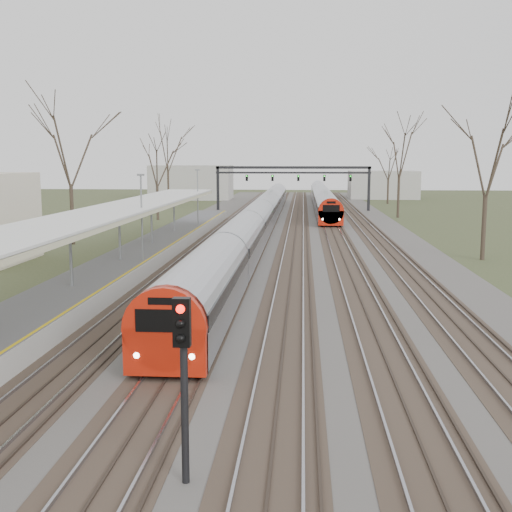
{
  "coord_description": "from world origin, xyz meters",
  "views": [
    {
      "loc": [
        1.65,
        -2.6,
        6.8
      ],
      "look_at": [
        -0.71,
        29.59,
        2.0
      ],
      "focal_mm": 45.0,
      "sensor_mm": 36.0,
      "label": 1
    }
  ],
  "objects": [
    {
      "name": "track_bed",
      "position": [
        0.26,
        55.0,
        0.06
      ],
      "size": [
        24.0,
        160.0,
        0.22
      ],
      "color": "#474442",
      "rests_on": "ground"
    },
    {
      "name": "platform",
      "position": [
        -9.05,
        37.5,
        0.5
      ],
      "size": [
        3.5,
        69.0,
        1.0
      ],
      "primitive_type": "cube",
      "color": "#9E9B93",
      "rests_on": "ground"
    },
    {
      "name": "canopy",
      "position": [
        -9.05,
        32.99,
        3.93
      ],
      "size": [
        4.1,
        50.0,
        3.11
      ],
      "color": "slate",
      "rests_on": "platform"
    },
    {
      "name": "signal_gantry",
      "position": [
        0.29,
        84.99,
        4.91
      ],
      "size": [
        21.0,
        0.59,
        6.08
      ],
      "color": "black",
      "rests_on": "ground"
    },
    {
      "name": "tree_west_far",
      "position": [
        -17.0,
        48.0,
        8.02
      ],
      "size": [
        5.5,
        5.5,
        11.33
      ],
      "color": "#2D231C",
      "rests_on": "ground"
    },
    {
      "name": "tree_east_far",
      "position": [
        14.0,
        42.0,
        7.29
      ],
      "size": [
        5.0,
        5.0,
        10.3
      ],
      "color": "#2D231C",
      "rests_on": "ground"
    },
    {
      "name": "train_near",
      "position": [
        -2.5,
        60.79,
        1.48
      ],
      "size": [
        2.62,
        90.21,
        3.05
      ],
      "color": "#A3A5AC",
      "rests_on": "ground"
    },
    {
      "name": "train_far",
      "position": [
        4.5,
        92.23,
        1.48
      ],
      "size": [
        2.62,
        60.21,
        3.05
      ],
      "color": "#A3A5AC",
      "rests_on": "ground"
    },
    {
      "name": "signal_post",
      "position": [
        -0.75,
        9.84,
        2.72
      ],
      "size": [
        0.35,
        0.45,
        4.1
      ],
      "color": "black",
      "rests_on": "ground"
    }
  ]
}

